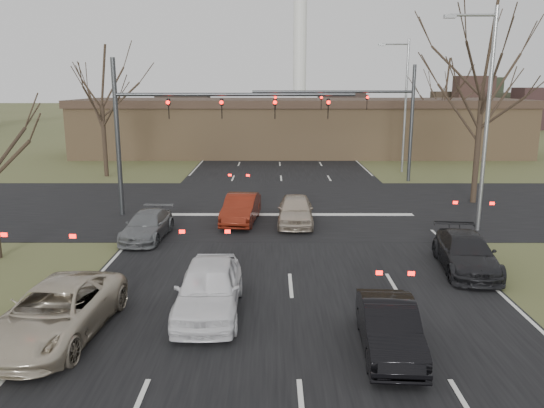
{
  "coord_description": "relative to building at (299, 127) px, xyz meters",
  "views": [
    {
      "loc": [
        -0.61,
        -13.97,
        6.72
      ],
      "look_at": [
        -0.64,
        6.81,
        2.0
      ],
      "focal_mm": 35.0,
      "sensor_mm": 36.0,
      "label": 1
    }
  ],
  "objects": [
    {
      "name": "car_white_sedan",
      "position": [
        -4.51,
        -37.17,
        -1.87
      ],
      "size": [
        1.92,
        4.67,
        1.59
      ],
      "primitive_type": "imported",
      "rotation": [
        0.0,
        0.0,
        0.01
      ],
      "color": "white",
      "rests_on": "ground"
    },
    {
      "name": "car_black_hatch",
      "position": [
        0.37,
        -39.48,
        -2.02
      ],
      "size": [
        1.6,
        3.99,
        1.29
      ],
      "primitive_type": "imported",
      "rotation": [
        0.0,
        0.0,
        -0.06
      ],
      "color": "black",
      "rests_on": "ground"
    },
    {
      "name": "tree_left_far",
      "position": [
        -15.0,
        -13.0,
        4.68
      ],
      "size": [
        5.7,
        5.7,
        9.5
      ],
      "color": "black",
      "rests_on": "ground"
    },
    {
      "name": "streetlight_right_near",
      "position": [
        6.82,
        -28.0,
        2.92
      ],
      "size": [
        2.34,
        0.25,
        10.0
      ],
      "color": "gray",
      "rests_on": "ground"
    },
    {
      "name": "road_main",
      "position": [
        -2.0,
        22.0,
        -2.66
      ],
      "size": [
        14.0,
        300.0,
        0.02
      ],
      "primitive_type": "cube",
      "color": "black",
      "rests_on": "ground"
    },
    {
      "name": "mast_arm_near",
      "position": [
        -7.23,
        -25.0,
        2.41
      ],
      "size": [
        12.12,
        0.24,
        8.0
      ],
      "color": "#383A3D",
      "rests_on": "ground"
    },
    {
      "name": "car_grey_ahead",
      "position": [
        -8.17,
        -29.31,
        -2.07
      ],
      "size": [
        1.93,
        4.21,
        1.19
      ],
      "primitive_type": "imported",
      "rotation": [
        0.0,
        0.0,
        -0.06
      ],
      "color": "slate",
      "rests_on": "ground"
    },
    {
      "name": "road_cross",
      "position": [
        -2.0,
        -23.0,
        -2.65
      ],
      "size": [
        200.0,
        14.0,
        0.02
      ],
      "primitive_type": "cube",
      "color": "black",
      "rests_on": "ground"
    },
    {
      "name": "tree_right_far",
      "position": [
        13.0,
        -3.0,
        4.29
      ],
      "size": [
        5.4,
        5.4,
        9.0
      ],
      "color": "black",
      "rests_on": "ground"
    },
    {
      "name": "car_red_ahead",
      "position": [
        -4.18,
        -26.5,
        -1.97
      ],
      "size": [
        1.91,
        4.36,
        1.39
      ],
      "primitive_type": "imported",
      "rotation": [
        0.0,
        0.0,
        -0.1
      ],
      "color": "#631A0E",
      "rests_on": "ground"
    },
    {
      "name": "tree_right_near",
      "position": [
        9.0,
        -22.0,
        6.23
      ],
      "size": [
        6.9,
        6.9,
        11.5
      ],
      "color": "black",
      "rests_on": "ground"
    },
    {
      "name": "mast_arm_far",
      "position": [
        4.18,
        -15.0,
        2.35
      ],
      "size": [
        11.12,
        0.24,
        8.0
      ],
      "color": "#383A3D",
      "rests_on": "ground"
    },
    {
      "name": "car_silver_ahead",
      "position": [
        -1.5,
        -26.87,
        -1.95
      ],
      "size": [
        1.87,
        4.27,
        1.43
      ],
      "primitive_type": "imported",
      "rotation": [
        0.0,
        0.0,
        -0.04
      ],
      "color": "#BBAC97",
      "rests_on": "ground"
    },
    {
      "name": "ground",
      "position": [
        -2.0,
        -38.0,
        -2.67
      ],
      "size": [
        360.0,
        360.0,
        0.0
      ],
      "primitive_type": "plane",
      "color": "#4B512B",
      "rests_on": "ground"
    },
    {
      "name": "car_silver_suv",
      "position": [
        -8.46,
        -38.71,
        -1.94
      ],
      "size": [
        2.79,
        5.36,
        1.44
      ],
      "primitive_type": "imported",
      "rotation": [
        0.0,
        0.0,
        -0.08
      ],
      "color": "#BEB199",
      "rests_on": "ground"
    },
    {
      "name": "streetlight_right_far",
      "position": [
        7.32,
        -11.0,
        2.92
      ],
      "size": [
        2.34,
        0.25,
        10.0
      ],
      "color": "gray",
      "rests_on": "ground"
    },
    {
      "name": "car_charcoal_sedan",
      "position": [
        4.5,
        -33.39,
        -2.01
      ],
      "size": [
        2.33,
        4.72,
        1.32
      ],
      "primitive_type": "imported",
      "rotation": [
        0.0,
        0.0,
        -0.11
      ],
      "color": "black",
      "rests_on": "ground"
    },
    {
      "name": "building",
      "position": [
        0.0,
        0.0,
        0.0
      ],
      "size": [
        42.4,
        10.4,
        5.3
      ],
      "color": "#8A6C4A",
      "rests_on": "ground"
    }
  ]
}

